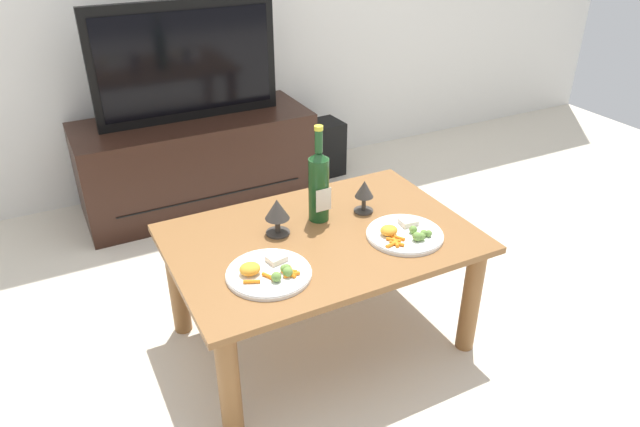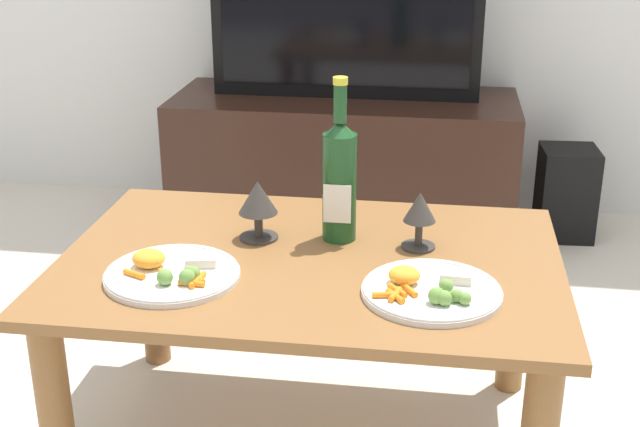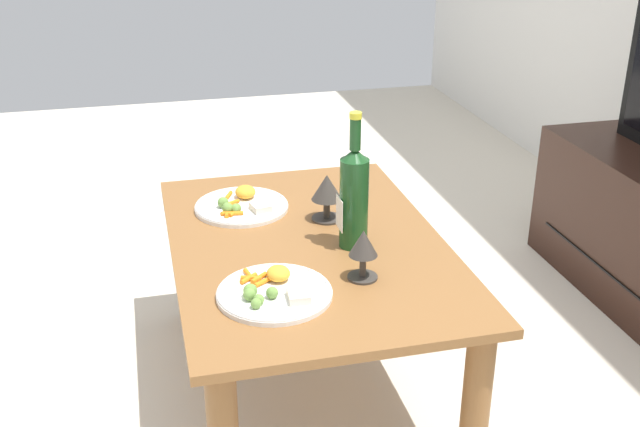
% 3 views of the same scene
% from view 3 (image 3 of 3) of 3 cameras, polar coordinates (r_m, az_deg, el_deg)
% --- Properties ---
extents(ground_plane, '(6.40, 6.40, 0.00)m').
position_cam_3_polar(ground_plane, '(2.36, -0.83, -12.58)').
color(ground_plane, beige).
extents(dining_table, '(1.09, 0.74, 0.48)m').
position_cam_3_polar(dining_table, '(2.15, -0.90, -4.18)').
color(dining_table, brown).
rests_on(dining_table, ground_plane).
extents(wine_bottle, '(0.08, 0.08, 0.37)m').
position_cam_3_polar(wine_bottle, '(2.03, 2.53, 1.41)').
color(wine_bottle, '#19471E').
rests_on(wine_bottle, dining_table).
extents(goblet_left, '(0.09, 0.09, 0.14)m').
position_cam_3_polar(goblet_left, '(2.21, 0.51, 1.75)').
color(goblet_left, '#38332D').
rests_on(goblet_left, dining_table).
extents(goblet_right, '(0.08, 0.08, 0.13)m').
position_cam_3_polar(goblet_right, '(1.89, 3.22, -2.48)').
color(goblet_right, '#38332D').
rests_on(goblet_right, dining_table).
extents(dinner_plate_left, '(0.28, 0.28, 0.05)m').
position_cam_3_polar(dinner_plate_left, '(2.32, -5.84, 0.63)').
color(dinner_plate_left, white).
rests_on(dinner_plate_left, dining_table).
extents(dinner_plate_right, '(0.28, 0.28, 0.05)m').
position_cam_3_polar(dinner_plate_right, '(1.85, -3.43, -5.77)').
color(dinner_plate_right, white).
rests_on(dinner_plate_right, dining_table).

